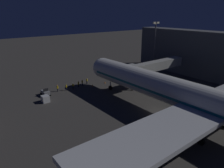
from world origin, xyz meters
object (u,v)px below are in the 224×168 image
apron_floodlight_mast (155,43)px  ground_crew_by_tug (87,81)px  baggage_container_near_belt (45,99)px  ground_crew_near_nose_gear (78,84)px  ground_crew_under_port_wing (66,87)px  jet_bridge (152,67)px  traffic_cone_nose_port (105,82)px  ground_crew_by_belt_loader (73,86)px  ground_crew_walking_aft (82,82)px  baggage_tug_spare (45,93)px  ground_crew_marshaller_fwd (57,88)px  airliner_at_gate (201,101)px  traffic_cone_nose_starboard (93,85)px

apron_floodlight_mast → ground_crew_by_tug: size_ratio=9.53×
baggage_container_near_belt → ground_crew_near_nose_gear: bearing=-159.1°
baggage_container_near_belt → ground_crew_under_port_wing: ground_crew_under_port_wing is taller
jet_bridge → ground_crew_near_nose_gear: bearing=-33.0°
traffic_cone_nose_port → ground_crew_under_port_wing: bearing=-7.9°
ground_crew_by_belt_loader → ground_crew_by_tug: ground_crew_by_belt_loader is taller
ground_crew_near_nose_gear → ground_crew_walking_aft: (-1.73, -0.88, -0.07)m
ground_crew_by_belt_loader → jet_bridge: bearing=151.0°
baggage_tug_spare → ground_crew_near_nose_gear: baggage_tug_spare is taller
baggage_container_near_belt → ground_crew_near_nose_gear: (-11.36, -4.33, 0.18)m
apron_floodlight_mast → ground_crew_marshaller_fwd: size_ratio=9.32×
jet_bridge → ground_crew_by_tug: 19.23m
ground_crew_by_belt_loader → ground_crew_by_tug: bearing=-163.5°
baggage_tug_spare → ground_crew_under_port_wing: size_ratio=1.63×
baggage_container_near_belt → traffic_cone_nose_port: bearing=-172.4°
airliner_at_gate → ground_crew_near_nose_gear: bearing=-80.1°
ground_crew_near_nose_gear → ground_crew_by_belt_loader: (2.02, 0.54, 0.04)m
apron_floodlight_mast → traffic_cone_nose_starboard: (27.70, 1.69, -9.61)m
airliner_at_gate → baggage_container_near_belt: size_ratio=38.13×
ground_crew_marshaller_fwd → ground_crew_walking_aft: (-7.84, -0.45, -0.09)m
ground_crew_marshaller_fwd → baggage_container_near_belt: bearing=42.2°
airliner_at_gate → ground_crew_marshaller_fwd: 35.73m
ground_crew_near_nose_gear → ground_crew_under_port_wing: size_ratio=1.05×
baggage_container_near_belt → traffic_cone_nose_port: (-19.29, -2.58, -0.52)m
ground_crew_under_port_wing → ground_crew_walking_aft: 5.65m
ground_crew_by_tug → ground_crew_walking_aft: 1.70m
ground_crew_by_belt_loader → ground_crew_under_port_wing: (1.81, -0.43, -0.09)m
ground_crew_near_nose_gear → traffic_cone_nose_starboard: 4.01m
ground_crew_marshaller_fwd → traffic_cone_nose_starboard: ground_crew_marshaller_fwd is taller
jet_bridge → ground_crew_near_nose_gear: 21.25m
apron_floodlight_mast → baggage_container_near_belt: 43.76m
jet_bridge → ground_crew_walking_aft: (15.68, -12.20, -4.59)m
airliner_at_gate → traffic_cone_nose_port: size_ratio=116.19×
ground_crew_under_port_wing → ground_crew_walking_aft: bearing=-169.9°
baggage_container_near_belt → ground_crew_near_nose_gear: ground_crew_near_nose_gear is taller
ground_crew_marshaller_fwd → ground_crew_under_port_wing: (-2.28, 0.54, -0.07)m
traffic_cone_nose_port → traffic_cone_nose_starboard: (4.40, 0.00, 0.00)m
apron_floodlight_mast → traffic_cone_nose_port: 25.26m
ground_crew_under_port_wing → jet_bridge: bearing=152.2°
airliner_at_gate → ground_crew_under_port_wing: bearing=-73.8°
ground_crew_by_belt_loader → traffic_cone_nose_port: ground_crew_by_belt_loader is taller
ground_crew_by_belt_loader → ground_crew_by_tug: (-5.44, -1.62, -0.04)m
ground_crew_marshaller_fwd → ground_crew_by_tug: size_ratio=1.02×
traffic_cone_nose_starboard → ground_crew_walking_aft: bearing=-55.6°
airliner_at_gate → ground_crew_by_tug: 34.44m
jet_bridge → traffic_cone_nose_starboard: jet_bridge is taller
airliner_at_gate → ground_crew_marshaller_fwd: airliner_at_gate is taller
ground_crew_walking_aft → traffic_cone_nose_port: size_ratio=3.00×
ground_crew_walking_aft → traffic_cone_nose_starboard: ground_crew_walking_aft is taller
baggage_container_near_belt → ground_crew_walking_aft: ground_crew_walking_aft is taller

